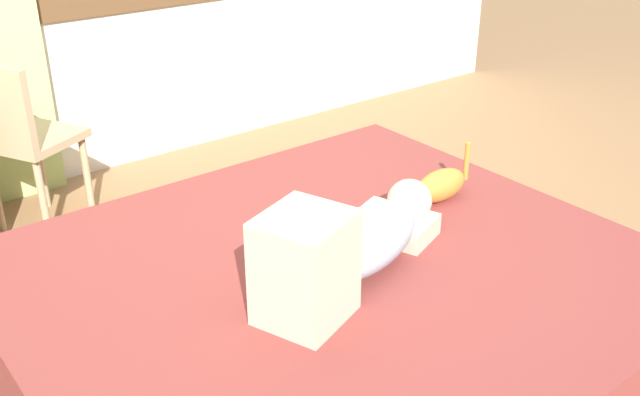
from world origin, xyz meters
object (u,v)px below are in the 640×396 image
Objects in this scene: bed at (333,319)px; chair_by_desk at (21,134)px; person_lying at (352,244)px; cat at (437,186)px.

chair_by_desk reaches higher than bed.
person_lying is (0.02, -0.07, 0.34)m from bed.
bed is 0.71m from cat.
chair_by_desk is (-0.48, 1.72, 0.29)m from bed.
cat is at bearing -54.93° from chair_by_desk.
bed is 2.50× the size of chair_by_desk.
person_lying is 1.08× the size of chair_by_desk.
bed is at bearing 102.81° from person_lying.
bed is at bearing -74.36° from chair_by_desk.
person_lying is 2.58× the size of cat.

